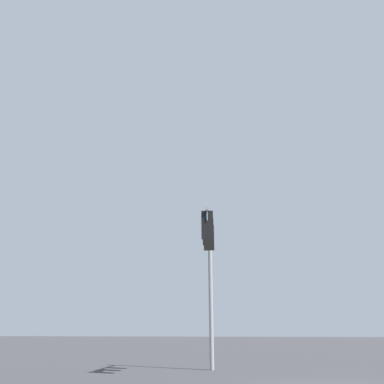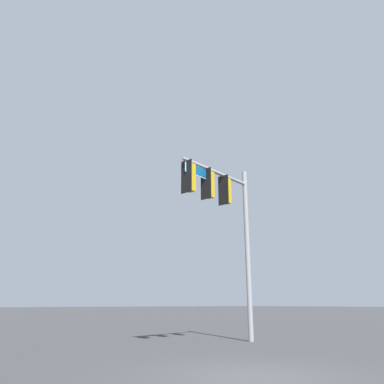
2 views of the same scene
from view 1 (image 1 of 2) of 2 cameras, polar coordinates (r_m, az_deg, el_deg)
The scene contains 1 object.
signal_pole_near at distance 18.73m, azimuth 2.64°, elevation -9.43°, with size 4.33×1.27×7.44m.
Camera 1 is at (13.93, -0.66, 1.67)m, focal length 35.00 mm.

